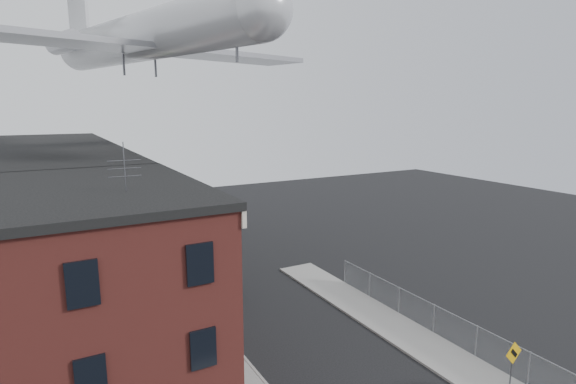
# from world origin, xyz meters

# --- Properties ---
(sidewalk_left) EXTENTS (3.00, 62.00, 0.12)m
(sidewalk_left) POSITION_xyz_m (-5.50, 24.00, 0.06)
(sidewalk_left) COLOR gray
(sidewalk_left) RESTS_ON ground
(sidewalk_right) EXTENTS (3.00, 26.00, 0.12)m
(sidewalk_right) POSITION_xyz_m (5.50, 6.00, 0.06)
(sidewalk_right) COLOR gray
(sidewalk_right) RESTS_ON ground
(curb_left) EXTENTS (0.15, 62.00, 0.14)m
(curb_left) POSITION_xyz_m (-4.05, 24.00, 0.07)
(curb_left) COLOR gray
(curb_left) RESTS_ON ground
(curb_right) EXTENTS (0.15, 26.00, 0.14)m
(curb_right) POSITION_xyz_m (4.05, 6.00, 0.07)
(curb_right) COLOR gray
(curb_right) RESTS_ON ground
(corner_building) EXTENTS (10.31, 12.30, 12.15)m
(corner_building) POSITION_xyz_m (-12.00, 7.00, 5.16)
(corner_building) COLOR black
(corner_building) RESTS_ON ground
(row_house_a) EXTENTS (11.98, 7.00, 10.30)m
(row_house_a) POSITION_xyz_m (-11.96, 16.50, 5.13)
(row_house_a) COLOR slate
(row_house_a) RESTS_ON ground
(row_house_b) EXTENTS (11.98, 7.00, 10.30)m
(row_house_b) POSITION_xyz_m (-11.96, 23.50, 5.13)
(row_house_b) COLOR gray
(row_house_b) RESTS_ON ground
(row_house_c) EXTENTS (11.98, 7.00, 10.30)m
(row_house_c) POSITION_xyz_m (-11.96, 30.50, 5.13)
(row_house_c) COLOR slate
(row_house_c) RESTS_ON ground
(row_house_d) EXTENTS (11.98, 7.00, 10.30)m
(row_house_d) POSITION_xyz_m (-11.96, 37.50, 5.13)
(row_house_d) COLOR gray
(row_house_d) RESTS_ON ground
(row_house_e) EXTENTS (11.98, 7.00, 10.30)m
(row_house_e) POSITION_xyz_m (-11.96, 44.50, 5.13)
(row_house_e) COLOR slate
(row_house_e) RESTS_ON ground
(chainlink_fence) EXTENTS (0.06, 18.06, 1.90)m
(chainlink_fence) POSITION_xyz_m (7.00, 5.00, 1.00)
(chainlink_fence) COLOR gray
(chainlink_fence) RESTS_ON ground
(warning_sign) EXTENTS (1.10, 0.11, 2.80)m
(warning_sign) POSITION_xyz_m (5.60, -1.03, 1.88)
(warning_sign) COLOR #515156
(warning_sign) RESTS_ON ground
(utility_pole) EXTENTS (1.80, 0.26, 9.00)m
(utility_pole) POSITION_xyz_m (-5.60, 18.00, 4.67)
(utility_pole) COLOR black
(utility_pole) RESTS_ON ground
(street_tree) EXTENTS (3.22, 3.20, 5.20)m
(street_tree) POSITION_xyz_m (-5.27, 27.92, 3.45)
(street_tree) COLOR black
(street_tree) RESTS_ON ground
(car_near) EXTENTS (1.76, 3.50, 1.15)m
(car_near) POSITION_xyz_m (-3.08, 20.67, 0.57)
(car_near) COLOR maroon
(car_near) RESTS_ON ground
(car_mid) EXTENTS (1.20, 3.24, 1.06)m
(car_mid) POSITION_xyz_m (-1.80, 16.17, 0.53)
(car_mid) COLOR black
(car_mid) RESTS_ON ground
(car_far) EXTENTS (2.50, 4.88, 1.35)m
(car_far) POSITION_xyz_m (-2.69, 37.98, 0.68)
(car_far) COLOR gray
(car_far) RESTS_ON ground
(airplane) EXTENTS (25.62, 29.30, 8.46)m
(airplane) POSITION_xyz_m (-5.48, 22.82, 18.52)
(airplane) COLOR silver
(airplane) RESTS_ON ground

